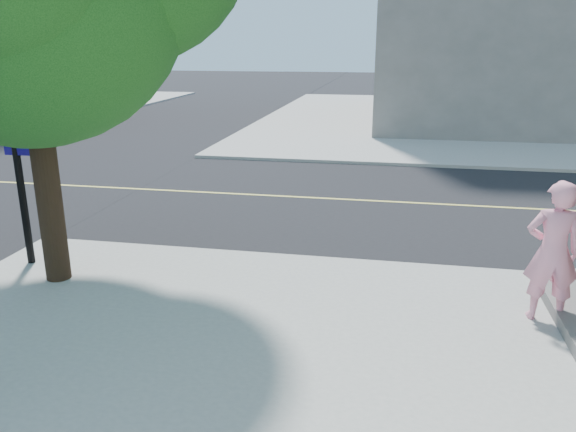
# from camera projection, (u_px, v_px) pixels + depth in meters

# --- Properties ---
(ground) EXTENTS (140.00, 140.00, 0.00)m
(ground) POSITION_uv_depth(u_px,v_px,m) (89.00, 246.00, 11.51)
(ground) COLOR black
(ground) RESTS_ON ground
(road_ew) EXTENTS (140.00, 9.00, 0.01)m
(road_ew) POSITION_uv_depth(u_px,v_px,m) (173.00, 191.00, 15.73)
(road_ew) COLOR black
(road_ew) RESTS_ON ground
(sidewalk_ne) EXTENTS (29.00, 25.00, 0.12)m
(sidewalk_ne) POSITION_uv_depth(u_px,v_px,m) (545.00, 121.00, 29.23)
(sidewalk_ne) COLOR #9F9E98
(sidewalk_ne) RESTS_ON ground
(man_on_phone) EXTENTS (0.76, 0.50, 2.07)m
(man_on_phone) POSITION_uv_depth(u_px,v_px,m) (553.00, 252.00, 7.94)
(man_on_phone) COLOR pink
(man_on_phone) RESTS_ON sidewalk_se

